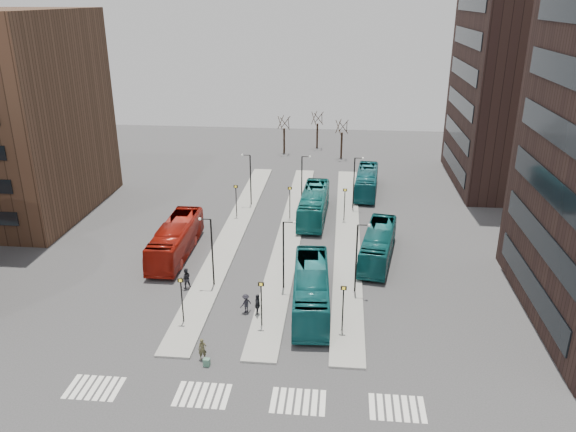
# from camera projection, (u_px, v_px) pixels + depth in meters

# --- Properties ---
(island_left) EXTENTS (2.50, 45.00, 0.15)m
(island_left) POSITION_uv_depth(u_px,v_px,m) (234.00, 231.00, 59.29)
(island_left) COLOR gray
(island_left) RESTS_ON ground
(island_mid) EXTENTS (2.50, 45.00, 0.15)m
(island_mid) POSITION_uv_depth(u_px,v_px,m) (290.00, 233.00, 58.74)
(island_mid) COLOR gray
(island_mid) RESTS_ON ground
(island_right) EXTENTS (2.50, 45.00, 0.15)m
(island_right) POSITION_uv_depth(u_px,v_px,m) (347.00, 235.00, 58.19)
(island_right) COLOR gray
(island_right) RESTS_ON ground
(suitcase) EXTENTS (0.44, 0.36, 0.54)m
(suitcase) POSITION_uv_depth(u_px,v_px,m) (207.00, 362.00, 37.63)
(suitcase) COLOR navy
(suitcase) RESTS_ON ground
(red_bus) EXTENTS (2.80, 11.53, 3.21)m
(red_bus) POSITION_uv_depth(u_px,v_px,m) (176.00, 239.00, 53.41)
(red_bus) COLOR maroon
(red_bus) RESTS_ON ground
(teal_bus_a) EXTENTS (3.35, 11.67, 3.21)m
(teal_bus_a) POSITION_uv_depth(u_px,v_px,m) (311.00, 290.00, 44.23)
(teal_bus_a) COLOR #12585D
(teal_bus_a) RESTS_ON ground
(teal_bus_b) EXTENTS (3.09, 11.55, 3.19)m
(teal_bus_b) POSITION_uv_depth(u_px,v_px,m) (314.00, 204.00, 62.38)
(teal_bus_b) COLOR #146867
(teal_bus_b) RESTS_ON ground
(teal_bus_c) EXTENTS (4.15, 10.80, 2.94)m
(teal_bus_c) POSITION_uv_depth(u_px,v_px,m) (378.00, 245.00, 52.55)
(teal_bus_c) COLOR #12575A
(teal_bus_c) RESTS_ON ground
(teal_bus_d) EXTENTS (3.31, 10.75, 2.95)m
(teal_bus_d) POSITION_uv_depth(u_px,v_px,m) (367.00, 182.00, 70.47)
(teal_bus_d) COLOR #145C66
(teal_bus_d) RESTS_ON ground
(traveller) EXTENTS (0.66, 0.53, 1.57)m
(traveller) POSITION_uv_depth(u_px,v_px,m) (202.00, 349.00, 38.14)
(traveller) COLOR #48442B
(traveller) RESTS_ON ground
(commuter_a) EXTENTS (1.10, 0.99, 1.84)m
(commuter_a) POSITION_uv_depth(u_px,v_px,m) (186.00, 278.00, 47.46)
(commuter_a) COLOR black
(commuter_a) RESTS_ON ground
(commuter_b) EXTENTS (0.55, 1.12, 1.84)m
(commuter_b) POSITION_uv_depth(u_px,v_px,m) (258.00, 305.00, 43.33)
(commuter_b) COLOR black
(commuter_b) RESTS_ON ground
(commuter_c) EXTENTS (1.11, 1.13, 1.56)m
(commuter_c) POSITION_uv_depth(u_px,v_px,m) (246.00, 303.00, 43.90)
(commuter_c) COLOR black
(commuter_c) RESTS_ON ground
(crosswalk_stripes) EXTENTS (22.35, 2.40, 0.01)m
(crosswalk_stripes) POSITION_uv_depth(u_px,v_px,m) (246.00, 398.00, 34.70)
(crosswalk_stripes) COLOR silver
(crosswalk_stripes) RESTS_ON ground
(tower_far) EXTENTS (20.12, 20.00, 30.00)m
(tower_far) POSITION_uv_depth(u_px,v_px,m) (548.00, 67.00, 69.06)
(tower_far) COLOR black
(tower_far) RESTS_ON ground
(sign_poles) EXTENTS (12.45, 22.12, 3.65)m
(sign_poles) POSITION_uv_depth(u_px,v_px,m) (278.00, 239.00, 51.44)
(sign_poles) COLOR black
(sign_poles) RESTS_ON ground
(lamp_posts) EXTENTS (14.04, 20.24, 6.12)m
(lamp_posts) POSITION_uv_depth(u_px,v_px,m) (295.00, 208.00, 55.55)
(lamp_posts) COLOR black
(lamp_posts) RESTS_ON ground
(bare_trees) EXTENTS (10.97, 8.14, 5.90)m
(bare_trees) POSITION_uv_depth(u_px,v_px,m) (314.00, 136.00, 87.97)
(bare_trees) COLOR black
(bare_trees) RESTS_ON ground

